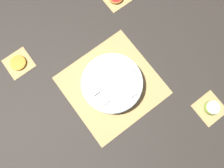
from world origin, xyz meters
The scene contains 7 objects.
ground_plane centered at (0.00, 0.00, 0.00)m, with size 6.00×6.00×0.00m, color #2D2823.
bamboo_mat_center centered at (0.00, 0.00, 0.00)m, with size 0.40×0.41×0.01m.
coaster_mat_near_left centered at (-0.36, -0.29, 0.00)m, with size 0.12×0.12×0.01m.
coaster_mat_far_right centered at (0.36, 0.29, 0.00)m, with size 0.12×0.12×0.01m.
fruit_salad_bowl centered at (0.00, 0.00, 0.04)m, with size 0.28×0.28×0.07m.
apple_half centered at (0.36, 0.29, 0.03)m, with size 0.07×0.07×0.04m.
orange_slice_whole centered at (-0.36, -0.29, 0.01)m, with size 0.08×0.08×0.01m.
Camera 1 is at (0.17, -0.13, 1.01)m, focal length 35.00 mm.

